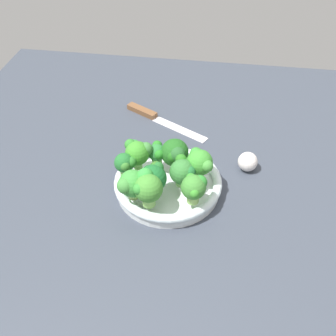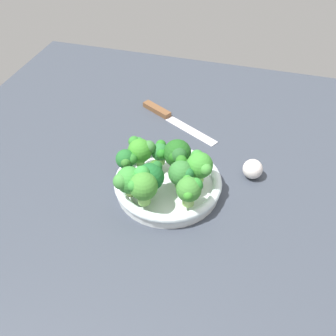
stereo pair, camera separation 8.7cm
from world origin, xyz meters
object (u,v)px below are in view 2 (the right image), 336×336
(garlic_bulb, at_px, (253,169))
(broccoli_floret_3, at_px, (179,154))
(broccoli_floret_5, at_px, (129,181))
(broccoli_floret_9, at_px, (151,176))
(broccoli_floret_7, at_px, (127,160))
(broccoli_floret_0, at_px, (182,172))
(broccoli_floret_1, at_px, (190,189))
(knife, at_px, (169,117))
(broccoli_floret_2, at_px, (160,152))
(broccoli_floret_4, at_px, (200,165))
(broccoli_floret_6, at_px, (140,149))
(bowl, at_px, (168,184))
(broccoli_floret_8, at_px, (143,185))

(garlic_bulb, bearing_deg, broccoli_floret_3, 108.48)
(broccoli_floret_5, relative_size, broccoli_floret_9, 1.03)
(broccoli_floret_5, distance_m, broccoli_floret_7, 0.07)
(broccoli_floret_9, bearing_deg, broccoli_floret_0, -62.43)
(broccoli_floret_1, distance_m, garlic_bulb, 0.20)
(broccoli_floret_9, height_order, knife, broccoli_floret_9)
(broccoli_floret_2, bearing_deg, knife, 11.15)
(broccoli_floret_4, xyz_separation_m, broccoli_floret_9, (-0.05, 0.09, -0.01))
(broccoli_floret_2, distance_m, broccoli_floret_3, 0.05)
(broccoli_floret_1, xyz_separation_m, broccoli_floret_6, (0.09, 0.14, 0.00))
(broccoli_floret_6, height_order, garlic_bulb, broccoli_floret_6)
(broccoli_floret_9, distance_m, garlic_bulb, 0.25)
(bowl, xyz_separation_m, broccoli_floret_4, (0.01, -0.07, 0.06))
(broccoli_floret_0, relative_size, broccoli_floret_7, 1.06)
(broccoli_floret_2, height_order, knife, broccoli_floret_2)
(broccoli_floret_6, height_order, broccoli_floret_7, broccoli_floret_6)
(broccoli_floret_6, distance_m, broccoli_floret_9, 0.09)
(broccoli_floret_1, height_order, broccoli_floret_6, broccoli_floret_6)
(broccoli_floret_2, xyz_separation_m, broccoli_floret_4, (-0.03, -0.10, 0.01))
(bowl, xyz_separation_m, broccoli_floret_3, (0.04, -0.01, 0.06))
(broccoli_floret_5, xyz_separation_m, knife, (0.35, 0.01, -0.07))
(broccoli_floret_4, bearing_deg, bowl, 100.70)
(broccoli_floret_1, relative_size, broccoli_floret_2, 1.24)
(broccoli_floret_6, bearing_deg, broccoli_floret_3, -80.75)
(broccoli_floret_4, relative_size, knife, 0.30)
(broccoli_floret_3, xyz_separation_m, knife, (0.23, 0.09, -0.07))
(broccoli_floret_0, relative_size, broccoli_floret_4, 0.87)
(broccoli_floret_6, distance_m, broccoli_floret_8, 0.12)
(broccoli_floret_2, relative_size, broccoli_floret_3, 0.79)
(broccoli_floret_2, bearing_deg, broccoli_floret_6, 113.00)
(broccoli_floret_3, relative_size, broccoli_floret_6, 0.98)
(broccoli_floret_0, relative_size, broccoli_floret_5, 0.93)
(broccoli_floret_0, distance_m, broccoli_floret_9, 0.07)
(broccoli_floret_6, bearing_deg, bowl, -110.93)
(broccoli_floret_1, distance_m, broccoli_floret_4, 0.07)
(broccoli_floret_7, height_order, broccoli_floret_9, broccoli_floret_9)
(broccoli_floret_5, xyz_separation_m, broccoli_floret_7, (0.07, 0.03, -0.00))
(broccoli_floret_1, relative_size, broccoli_floret_3, 0.97)
(broccoli_floret_0, relative_size, broccoli_floret_1, 0.95)
(broccoli_floret_1, relative_size, garlic_bulb, 1.43)
(broccoli_floret_0, xyz_separation_m, broccoli_floret_2, (0.06, 0.07, -0.00))
(broccoli_floret_6, xyz_separation_m, broccoli_floret_9, (-0.07, -0.05, -0.01))
(broccoli_floret_3, distance_m, garlic_bulb, 0.18)
(bowl, bearing_deg, knife, 15.78)
(broccoli_floret_6, bearing_deg, broccoli_floret_1, -123.26)
(broccoli_floret_8, xyz_separation_m, broccoli_floret_9, (0.04, -0.00, -0.01))
(broccoli_floret_0, distance_m, broccoli_floret_1, 0.06)
(bowl, distance_m, broccoli_floret_2, 0.08)
(broccoli_floret_7, bearing_deg, broccoli_floret_4, -83.17)
(broccoli_floret_3, relative_size, broccoli_floret_4, 0.93)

